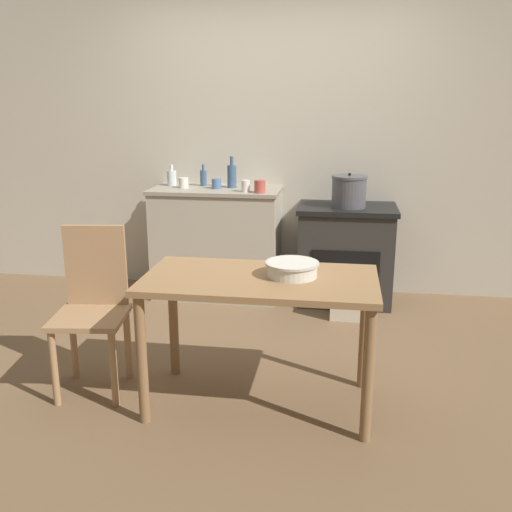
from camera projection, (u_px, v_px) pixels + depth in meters
ground_plane at (247, 360)px, 3.74m from camera, size 14.00×14.00×0.00m
wall_back at (277, 145)px, 4.92m from camera, size 8.00×0.07×2.55m
counter_cabinet at (217, 242)px, 4.90m from camera, size 1.08×0.58×0.94m
stove at (345, 254)px, 4.76m from camera, size 0.80×0.58×0.81m
work_table at (260, 296)px, 3.05m from camera, size 1.24×0.66×0.74m
chair at (93, 304)px, 3.29m from camera, size 0.45×0.45×0.95m
flour_sack at (346, 300)px, 4.42m from camera, size 0.23×0.16×0.31m
stock_pot at (349, 191)px, 4.57m from camera, size 0.29×0.29×0.28m
mixing_bowl_large at (292, 268)px, 3.03m from camera, size 0.29×0.29×0.08m
bottle_far_left at (232, 176)px, 4.78m from camera, size 0.08×0.08×0.26m
bottle_left at (203, 178)px, 4.90m from camera, size 0.06×0.06×0.18m
bottle_mid_left at (172, 178)px, 4.90m from camera, size 0.08×0.08×0.18m
cup_center_left at (216, 184)px, 4.74m from camera, size 0.08×0.08×0.08m
cup_center at (246, 186)px, 4.57m from camera, size 0.07×0.07×0.09m
cup_center_right at (184, 183)px, 4.78m from camera, size 0.08×0.08×0.09m
cup_mid_right at (260, 187)px, 4.52m from camera, size 0.09×0.09×0.10m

